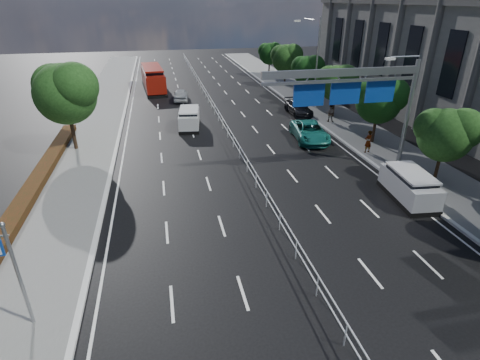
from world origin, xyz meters
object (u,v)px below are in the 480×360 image
object	(u,v)px
red_bus	(153,78)
near_car_silver	(181,95)
parked_car_teal	(310,132)
white_minivan	(189,118)
near_car_dark	(147,69)
parked_car_dark	(298,108)
pedestrian_a	(368,141)
silver_minivan	(409,186)
pedestrian_b	(330,113)
overhead_gantry	(358,88)

from	to	relation	value
red_bus	near_car_silver	size ratio (longest dim) A/B	2.53
parked_car_teal	white_minivan	bearing A→B (deg)	156.60
white_minivan	near_car_dark	distance (m)	29.03
near_car_dark	parked_car_teal	world-z (taller)	parked_car_teal
white_minivan	parked_car_dark	xyz separation A→B (m)	(11.18, 2.11, -0.20)
parked_car_dark	white_minivan	bearing A→B (deg)	-169.92
red_bus	pedestrian_a	distance (m)	30.27
near_car_dark	silver_minivan	size ratio (longest dim) A/B	0.97
white_minivan	pedestrian_b	size ratio (longest dim) A/B	2.66
parked_car_dark	pedestrian_b	distance (m)	3.90
parked_car_teal	near_car_dark	bearing A→B (deg)	117.93
overhead_gantry	red_bus	size ratio (longest dim) A/B	1.03
pedestrian_b	pedestrian_a	bearing A→B (deg)	113.31
white_minivan	pedestrian_b	distance (m)	13.10
white_minivan	overhead_gantry	bearing A→B (deg)	-42.95
near_car_silver	white_minivan	bearing A→B (deg)	96.03
parked_car_teal	parked_car_dark	world-z (taller)	parked_car_teal
overhead_gantry	silver_minivan	xyz separation A→B (m)	(1.56, -4.50, -4.75)
near_car_dark	parked_car_teal	distance (m)	36.69
parked_car_teal	overhead_gantry	bearing A→B (deg)	-81.18
silver_minivan	parked_car_dark	xyz separation A→B (m)	(0.00, 18.32, -0.20)
near_car_dark	parked_car_dark	size ratio (longest dim) A/B	0.94
near_car_silver	silver_minivan	distance (m)	28.77
near_car_dark	overhead_gantry	bearing A→B (deg)	100.62
overhead_gantry	pedestrian_b	world-z (taller)	overhead_gantry
pedestrian_a	pedestrian_b	xyz separation A→B (m)	(0.56, 7.94, -0.05)
overhead_gantry	pedestrian_a	distance (m)	5.96
parked_car_teal	pedestrian_a	bearing A→B (deg)	-44.30
overhead_gantry	silver_minivan	world-z (taller)	overhead_gantry
overhead_gantry	pedestrian_a	size ratio (longest dim) A/B	6.00
overhead_gantry	parked_car_dark	world-z (taller)	overhead_gantry
silver_minivan	pedestrian_a	size ratio (longest dim) A/B	2.57
silver_minivan	white_minivan	bearing A→B (deg)	130.72
near_car_silver	pedestrian_a	world-z (taller)	pedestrian_a
overhead_gantry	red_bus	distance (m)	31.40
white_minivan	pedestrian_a	distance (m)	15.53
overhead_gantry	silver_minivan	bearing A→B (deg)	-70.89
parked_car_teal	pedestrian_a	distance (m)	4.93
silver_minivan	pedestrian_a	bearing A→B (deg)	85.55
overhead_gantry	white_minivan	bearing A→B (deg)	129.41
near_car_silver	parked_car_teal	size ratio (longest dim) A/B	0.75
silver_minivan	pedestrian_b	world-z (taller)	silver_minivan
near_car_dark	white_minivan	bearing A→B (deg)	89.90
overhead_gantry	parked_car_dark	size ratio (longest dim) A/B	2.26
near_car_silver	parked_car_teal	bearing A→B (deg)	126.70
red_bus	parked_car_teal	xyz separation A→B (m)	(12.44, -22.15, -0.79)
near_car_dark	parked_car_dark	distance (m)	30.64
white_minivan	near_car_dark	xyz separation A→B (m)	(-3.95, 28.76, -0.16)
parked_car_teal	parked_car_dark	xyz separation A→B (m)	(1.80, 7.54, -0.07)
red_bus	pedestrian_b	xyz separation A→B (m)	(16.10, -18.03, -0.59)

